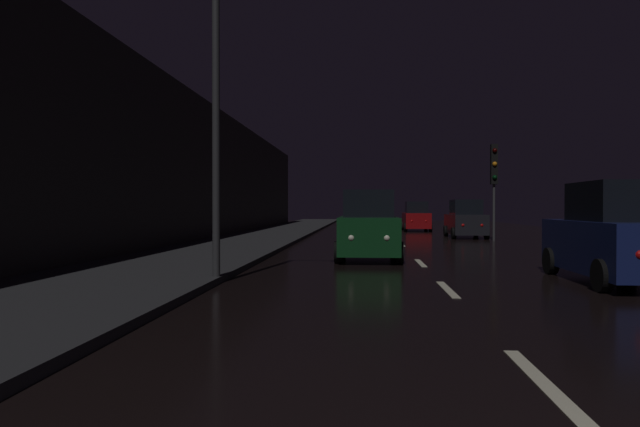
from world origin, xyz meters
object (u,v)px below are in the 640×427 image
(streetlamp_overhead, at_px, (238,65))
(car_approaching_headlights, at_px, (368,227))
(traffic_light_far_right, at_px, (494,171))
(car_parked_right_far, at_px, (465,220))
(car_distant_taillights, at_px, (416,218))
(car_parked_right_near, at_px, (617,237))

(streetlamp_overhead, height_order, car_approaching_headlights, streetlamp_overhead)
(traffic_light_far_right, xyz_separation_m, car_parked_right_far, (-0.80, 3.00, -2.41))
(traffic_light_far_right, bearing_deg, car_distant_taillights, -164.58)
(car_distant_taillights, bearing_deg, car_parked_right_near, -176.07)
(streetlamp_overhead, bearing_deg, car_parked_right_far, 66.60)
(car_approaching_headlights, height_order, car_parked_right_near, car_parked_right_near)
(car_distant_taillights, bearing_deg, car_parked_right_far, -167.93)
(car_approaching_headlights, xyz_separation_m, car_distant_taillights, (3.44, 21.04, -0.07))
(car_approaching_headlights, height_order, car_parked_right_far, car_approaching_headlights)
(traffic_light_far_right, relative_size, car_parked_right_near, 1.08)
(car_parked_right_near, bearing_deg, car_approaching_headlights, 45.30)
(car_approaching_headlights, relative_size, car_distant_taillights, 1.08)
(car_parked_right_far, bearing_deg, car_distant_taillights, 12.07)
(car_parked_right_near, bearing_deg, traffic_light_far_right, -3.09)
(traffic_light_far_right, height_order, car_distant_taillights, traffic_light_far_right)
(streetlamp_overhead, height_order, car_parked_right_far, streetlamp_overhead)
(traffic_light_far_right, distance_m, car_distant_taillights, 11.97)
(car_approaching_headlights, distance_m, car_parked_right_near, 7.38)
(car_approaching_headlights, bearing_deg, traffic_light_far_right, 147.81)
(car_distant_taillights, relative_size, car_parked_right_far, 0.99)
(traffic_light_far_right, distance_m, car_approaching_headlights, 11.59)
(traffic_light_far_right, relative_size, car_parked_right_far, 1.15)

